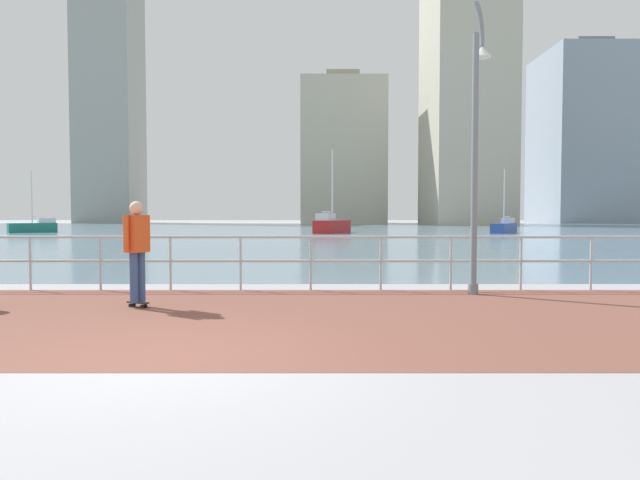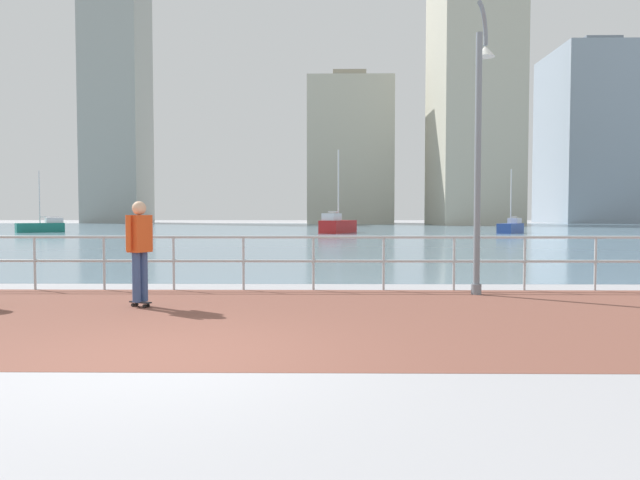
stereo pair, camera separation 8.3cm
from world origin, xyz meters
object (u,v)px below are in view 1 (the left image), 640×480
at_px(lamppost, 479,134).
at_px(sailboat_white, 333,225).
at_px(sailboat_teal, 506,227).
at_px(sailboat_gray, 36,227).
at_px(skateboarder, 139,244).

relative_size(lamppost, sailboat_white, 0.81).
xyz_separation_m(sailboat_teal, sailboat_white, (-14.14, -0.06, 0.15)).
bearing_deg(sailboat_gray, sailboat_teal, -2.36).
bearing_deg(sailboat_white, sailboat_teal, 0.22).
height_order(skateboarder, sailboat_teal, sailboat_teal).
xyz_separation_m(sailboat_white, sailboat_gray, (-25.15, 1.68, -0.15)).
xyz_separation_m(skateboarder, sailboat_white, (3.91, 37.79, -0.39)).
height_order(sailboat_white, sailboat_gray, sailboat_white).
height_order(skateboarder, sailboat_white, sailboat_white).
distance_m(lamppost, sailboat_teal, 38.21).
relative_size(sailboat_white, sailboat_gray, 1.30).
distance_m(skateboarder, sailboat_gray, 44.82).
relative_size(sailboat_teal, sailboat_gray, 0.99).
bearing_deg(sailboat_gray, sailboat_white, -3.82).
bearing_deg(sailboat_white, skateboarder, -95.91).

